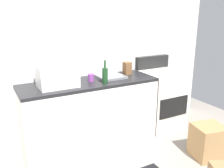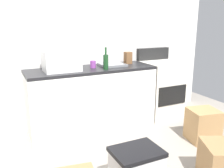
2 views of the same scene
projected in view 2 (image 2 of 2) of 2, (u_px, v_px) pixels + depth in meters
wall_back at (62, 38)px, 3.54m from camera, size 5.00×0.10×2.60m
kitchen_counter at (92, 99)px, 3.57m from camera, size 1.80×0.60×0.90m
stove_oven at (160, 88)px, 4.08m from camera, size 0.60×0.61×1.10m
microwave at (61, 61)px, 3.22m from camera, size 0.46×0.34×0.27m
sink_basin at (112, 65)px, 3.63m from camera, size 0.36×0.32×0.03m
wine_bottle at (106, 61)px, 3.34m from camera, size 0.07×0.07×0.30m
coffee_mug at (93, 64)px, 3.46m from camera, size 0.08×0.08×0.10m
knife_block at (128, 58)px, 3.79m from camera, size 0.10×0.10×0.18m
cardboard_box_medium at (222, 163)px, 2.40m from camera, size 0.51×0.51×0.39m
cardboard_box_small at (203, 125)px, 3.24m from camera, size 0.43×0.41×0.43m
storage_bin at (136, 168)px, 2.34m from camera, size 0.46×0.36×0.38m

